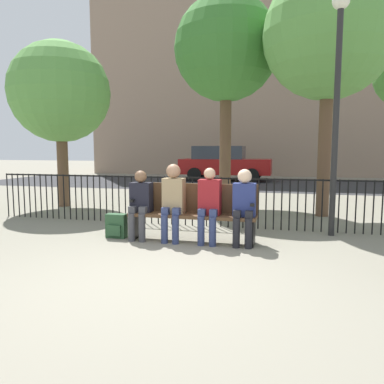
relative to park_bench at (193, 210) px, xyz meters
The scene contains 15 objects.
ground_plane 1.99m from the park_bench, 90.00° to the right, with size 80.00×80.00×0.00m, color gray.
park_bench is the anchor object (origin of this frame).
seated_person_0 0.88m from the park_bench, behind, with size 0.34×0.39×1.13m.
seated_person_1 0.38m from the park_bench, 156.78° to the right, with size 0.34×0.39×1.24m.
seated_person_2 0.35m from the park_bench, 24.60° to the right, with size 0.34×0.39×1.19m.
seated_person_3 0.86m from the park_bench, ahead, with size 0.34×0.39×1.18m.
backpack 1.34m from the park_bench, behind, with size 0.34×0.20×0.40m.
fence_railing 1.15m from the park_bench, 90.81° to the left, with size 9.01×0.03×0.95m.
tree_0 5.42m from the park_bench, 91.94° to the left, with size 2.69×2.69×5.41m.
tree_2 4.97m from the park_bench, 52.03° to the left, with size 2.78×2.78×5.30m.
tree_3 5.53m from the park_bench, 146.36° to the left, with size 2.51×2.51×4.17m.
lamp_post 3.19m from the park_bench, 22.19° to the left, with size 0.28×0.28×3.99m.
street_surface 10.09m from the park_bench, 90.00° to the left, with size 24.00×6.00×0.01m.
parked_car_0 11.71m from the park_bench, 96.82° to the left, with size 4.20×1.94×1.62m.
building_facade 19.15m from the park_bench, 90.00° to the left, with size 20.00×6.00×13.68m.
Camera 1 is at (1.43, -3.87, 1.47)m, focal length 35.00 mm.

